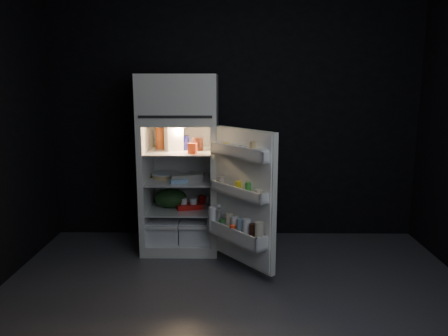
{
  "coord_description": "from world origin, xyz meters",
  "views": [
    {
      "loc": [
        -0.05,
        -3.08,
        1.7
      ],
      "look_at": [
        -0.1,
        1.0,
        0.9
      ],
      "focal_mm": 35.0,
      "sensor_mm": 36.0,
      "label": 1
    }
  ],
  "objects_px": {
    "egg_carton": "(186,178)",
    "refrigerator": "(181,157)",
    "milk_jug": "(174,138)",
    "yogurt_tray": "(190,206)",
    "fridge_door": "(242,200)"
  },
  "relations": [
    {
      "from": "fridge_door",
      "to": "yogurt_tray",
      "type": "height_order",
      "value": "fridge_door"
    },
    {
      "from": "egg_carton",
      "to": "yogurt_tray",
      "type": "xyz_separation_m",
      "value": [
        0.02,
        0.05,
        -0.31
      ]
    },
    {
      "from": "yogurt_tray",
      "to": "milk_jug",
      "type": "bearing_deg",
      "value": 146.19
    },
    {
      "from": "refrigerator",
      "to": "milk_jug",
      "type": "height_order",
      "value": "refrigerator"
    },
    {
      "from": "yogurt_tray",
      "to": "egg_carton",
      "type": "bearing_deg",
      "value": -132.38
    },
    {
      "from": "egg_carton",
      "to": "refrigerator",
      "type": "bearing_deg",
      "value": 103.08
    },
    {
      "from": "egg_carton",
      "to": "yogurt_tray",
      "type": "distance_m",
      "value": 0.31
    },
    {
      "from": "refrigerator",
      "to": "egg_carton",
      "type": "bearing_deg",
      "value": -61.91
    },
    {
      "from": "egg_carton",
      "to": "fridge_door",
      "type": "bearing_deg",
      "value": -59.93
    },
    {
      "from": "refrigerator",
      "to": "fridge_door",
      "type": "xyz_separation_m",
      "value": [
        0.61,
        -0.67,
        -0.28
      ]
    },
    {
      "from": "fridge_door",
      "to": "milk_jug",
      "type": "bearing_deg",
      "value": 136.62
    },
    {
      "from": "fridge_door",
      "to": "milk_jug",
      "type": "xyz_separation_m",
      "value": [
        -0.67,
        0.64,
        0.47
      ]
    },
    {
      "from": "fridge_door",
      "to": "yogurt_tray",
      "type": "distance_m",
      "value": 0.81
    },
    {
      "from": "milk_jug",
      "to": "yogurt_tray",
      "type": "height_order",
      "value": "milk_jug"
    },
    {
      "from": "milk_jug",
      "to": "yogurt_tray",
      "type": "xyz_separation_m",
      "value": [
        0.16,
        -0.05,
        -0.69
      ]
    }
  ]
}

